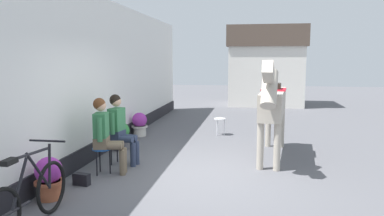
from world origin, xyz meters
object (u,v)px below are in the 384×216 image
at_px(flower_planter_inner_far, 121,135).
at_px(spare_stool_white, 220,121).
at_px(seated_visitor_far, 120,126).
at_px(seated_visitor_near, 105,132).
at_px(flower_planter_nearest, 49,177).
at_px(saddled_horse_center, 273,104).
at_px(flower_planter_farthest, 140,124).
at_px(leaning_bicycle, 29,198).
at_px(satchel_bag, 82,179).

xyz_separation_m(flower_planter_inner_far, spare_stool_white, (2.09, 2.05, 0.07)).
bearing_deg(flower_planter_inner_far, seated_visitor_far, -70.65).
height_order(seated_visitor_near, flower_planter_nearest, seated_visitor_near).
xyz_separation_m(seated_visitor_near, seated_visitor_far, (0.04, 0.65, 0.00)).
bearing_deg(seated_visitor_far, saddled_horse_center, 17.05).
height_order(seated_visitor_near, flower_planter_farthest, seated_visitor_near).
bearing_deg(seated_visitor_near, leaning_bicycle, -91.14).
bearing_deg(satchel_bag, saddled_horse_center, 44.73).
bearing_deg(leaning_bicycle, flower_planter_inner_far, 94.42).
height_order(flower_planter_inner_far, satchel_bag, flower_planter_inner_far).
bearing_deg(flower_planter_inner_far, satchel_bag, -85.26).
bearing_deg(flower_planter_nearest, spare_stool_white, 67.96).
xyz_separation_m(seated_visitor_far, satchel_bag, (-0.20, -1.30, -0.68)).
bearing_deg(flower_planter_farthest, seated_visitor_near, -83.23).
bearing_deg(spare_stool_white, saddled_horse_center, -60.40).
bearing_deg(flower_planter_inner_far, spare_stool_white, 44.42).
xyz_separation_m(spare_stool_white, satchel_bag, (-1.89, -4.49, -0.30)).
relative_size(flower_planter_nearest, spare_stool_white, 1.39).
bearing_deg(seated_visitor_near, satchel_bag, -103.35).
relative_size(flower_planter_farthest, leaning_bicycle, 0.36).
bearing_deg(saddled_horse_center, seated_visitor_near, -152.68).
bearing_deg(flower_planter_nearest, flower_planter_inner_far, 90.16).
xyz_separation_m(flower_planter_nearest, flower_planter_farthest, (-0.04, 4.64, 0.00)).
height_order(seated_visitor_far, flower_planter_farthest, seated_visitor_far).
distance_m(saddled_horse_center, spare_stool_white, 2.72).
distance_m(saddled_horse_center, flower_planter_nearest, 4.50).
relative_size(saddled_horse_center, flower_planter_inner_far, 4.68).
xyz_separation_m(flower_planter_farthest, spare_stool_white, (2.12, 0.50, 0.07)).
height_order(leaning_bicycle, satchel_bag, leaning_bicycle).
relative_size(flower_planter_nearest, leaning_bicycle, 0.36).
bearing_deg(satchel_bag, spare_stool_white, 77.00).
distance_m(seated_visitor_near, saddled_horse_center, 3.42).
height_order(seated_visitor_far, flower_planter_inner_far, seated_visitor_far).
xyz_separation_m(seated_visitor_near, spare_stool_white, (1.73, 3.83, -0.38)).
height_order(seated_visitor_near, seated_visitor_far, same).
bearing_deg(flower_planter_farthest, leaning_bicycle, -86.43).
distance_m(saddled_horse_center, leaning_bicycle, 4.97).
distance_m(flower_planter_farthest, spare_stool_white, 2.18).
relative_size(seated_visitor_near, satchel_bag, 4.96).
relative_size(flower_planter_farthest, satchel_bag, 2.29).
bearing_deg(flower_planter_inner_far, flower_planter_nearest, -89.84).
bearing_deg(flower_planter_nearest, saddled_horse_center, 40.41).
height_order(saddled_horse_center, satchel_bag, saddled_horse_center).
bearing_deg(seated_visitor_far, flower_planter_farthest, 99.22).
distance_m(seated_visitor_far, saddled_horse_center, 3.14).
distance_m(seated_visitor_far, flower_planter_farthest, 2.75).
height_order(flower_planter_nearest, spare_stool_white, flower_planter_nearest).
bearing_deg(satchel_bag, flower_planter_inner_far, 104.53).
relative_size(flower_planter_inner_far, satchel_bag, 2.29).
bearing_deg(spare_stool_white, seated_visitor_far, -117.95).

